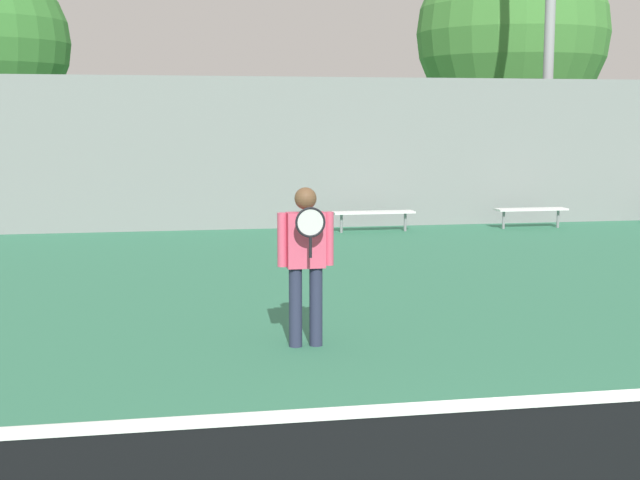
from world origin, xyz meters
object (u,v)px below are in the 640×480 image
at_px(tennis_player, 306,256).
at_px(bench_adjacent_court, 374,213).
at_px(bench_courtside_far, 531,210).
at_px(tree_green_broad, 512,34).

relative_size(tennis_player, bench_adjacent_court, 0.96).
distance_m(bench_courtside_far, tree_green_broad, 9.50).
relative_size(bench_courtside_far, bench_adjacent_court, 0.91).
relative_size(bench_courtside_far, tree_green_broad, 0.20).
relative_size(tennis_player, tree_green_broad, 0.21).
distance_m(tennis_player, tree_green_broad, 20.03).
xyz_separation_m(tennis_player, bench_courtside_far, (6.68, 9.37, -0.58)).
distance_m(bench_courtside_far, bench_adjacent_court, 3.61).
height_order(bench_courtside_far, tree_green_broad, tree_green_broad).
height_order(tennis_player, bench_adjacent_court, tennis_player).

